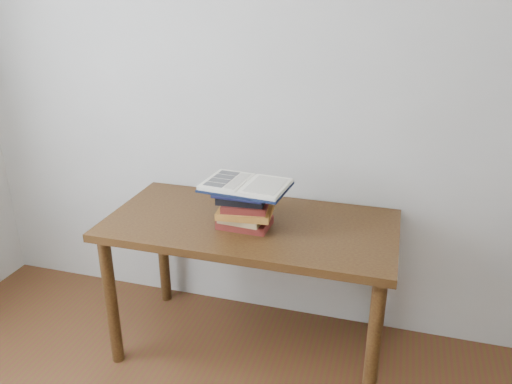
% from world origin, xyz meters
% --- Properties ---
extents(desk, '(1.35, 0.67, 0.72)m').
position_xyz_m(desk, '(-0.04, 1.38, 0.62)').
color(desk, '#493312').
rests_on(desk, ground).
extents(book_stack, '(0.27, 0.20, 0.19)m').
position_xyz_m(book_stack, '(-0.05, 1.32, 0.82)').
color(book_stack, maroon).
rests_on(book_stack, desk).
extents(open_book, '(0.39, 0.29, 0.03)m').
position_xyz_m(open_book, '(-0.04, 1.33, 0.92)').
color(open_book, black).
rests_on(open_book, book_stack).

